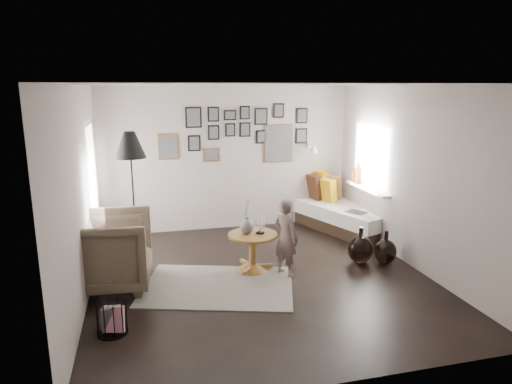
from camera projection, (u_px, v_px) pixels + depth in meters
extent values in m
plane|color=black|center=(261.00, 278.00, 6.30)|extent=(4.80, 4.80, 0.00)
plane|color=#A3978F|center=(228.00, 159.00, 8.27)|extent=(4.50, 0.00, 4.50)
plane|color=#A3978F|center=(337.00, 246.00, 3.74)|extent=(4.50, 0.00, 4.50)
plane|color=#A3978F|center=(81.00, 195.00, 5.47)|extent=(0.00, 4.80, 4.80)
plane|color=#A3978F|center=(413.00, 178.00, 6.54)|extent=(0.00, 4.80, 4.80)
plane|color=white|center=(262.00, 84.00, 5.71)|extent=(4.80, 4.80, 0.00)
plane|color=white|center=(93.00, 194.00, 6.66)|extent=(0.00, 2.14, 2.14)
plane|color=white|center=(93.00, 194.00, 6.66)|extent=(0.00, 1.88, 1.88)
plane|color=white|center=(93.00, 194.00, 6.66)|extent=(0.00, 1.93, 1.93)
plane|color=white|center=(372.00, 155.00, 7.64)|extent=(0.00, 1.30, 1.30)
plane|color=white|center=(372.00, 155.00, 7.64)|extent=(0.00, 1.14, 1.14)
cube|color=white|center=(367.00, 189.00, 7.75)|extent=(0.15, 1.32, 0.04)
cylinder|color=#8C4C14|center=(358.00, 176.00, 8.05)|extent=(0.10, 0.10, 0.28)
cylinder|color=#8C4C14|center=(354.00, 176.00, 8.21)|extent=(0.08, 0.08, 0.22)
cube|color=brown|center=(168.00, 147.00, 7.95)|extent=(0.35, 0.03, 0.45)
cube|color=black|center=(169.00, 147.00, 7.93)|extent=(0.30, 0.01, 0.40)
cube|color=black|center=(193.00, 117.00, 7.95)|extent=(0.28, 0.03, 0.36)
cube|color=black|center=(194.00, 118.00, 7.93)|extent=(0.23, 0.01, 0.31)
cube|color=black|center=(194.00, 143.00, 8.05)|extent=(0.22, 0.03, 0.28)
cube|color=black|center=(194.00, 143.00, 8.03)|extent=(0.17, 0.01, 0.23)
cube|color=black|center=(213.00, 114.00, 8.02)|extent=(0.20, 0.03, 0.26)
cube|color=black|center=(213.00, 114.00, 8.00)|extent=(0.15, 0.01, 0.21)
cube|color=black|center=(214.00, 132.00, 8.09)|extent=(0.20, 0.03, 0.26)
cube|color=black|center=(214.00, 133.00, 8.07)|extent=(0.15, 0.01, 0.21)
cube|color=black|center=(230.00, 115.00, 8.09)|extent=(0.22, 0.03, 0.18)
cube|color=black|center=(230.00, 115.00, 8.08)|extent=(0.17, 0.01, 0.13)
cube|color=black|center=(230.00, 130.00, 8.15)|extent=(0.18, 0.03, 0.24)
cube|color=black|center=(230.00, 130.00, 8.14)|extent=(0.13, 0.01, 0.19)
cube|color=black|center=(245.00, 113.00, 8.15)|extent=(0.18, 0.03, 0.24)
cube|color=black|center=(245.00, 113.00, 8.13)|extent=(0.13, 0.01, 0.19)
cube|color=black|center=(245.00, 130.00, 8.22)|extent=(0.20, 0.03, 0.26)
cube|color=black|center=(245.00, 130.00, 8.20)|extent=(0.15, 0.01, 0.21)
cube|color=black|center=(261.00, 116.00, 8.24)|extent=(0.24, 0.03, 0.30)
cube|color=black|center=(261.00, 116.00, 8.22)|extent=(0.19, 0.01, 0.25)
cube|color=black|center=(261.00, 137.00, 8.32)|extent=(0.18, 0.03, 0.24)
cube|color=black|center=(261.00, 137.00, 8.30)|extent=(0.13, 0.01, 0.19)
cube|color=brown|center=(278.00, 143.00, 8.43)|extent=(0.55, 0.03, 0.70)
cube|color=black|center=(278.00, 144.00, 8.41)|extent=(0.50, 0.01, 0.65)
cube|color=black|center=(279.00, 111.00, 8.29)|extent=(0.20, 0.03, 0.26)
cube|color=black|center=(279.00, 111.00, 8.28)|extent=(0.15, 0.01, 0.21)
cube|color=black|center=(302.00, 116.00, 8.42)|extent=(0.22, 0.03, 0.28)
cube|color=black|center=(302.00, 116.00, 8.41)|extent=(0.17, 0.01, 0.23)
cube|color=black|center=(301.00, 136.00, 8.51)|extent=(0.22, 0.03, 0.28)
cube|color=black|center=(302.00, 136.00, 8.49)|extent=(0.17, 0.01, 0.23)
cube|color=brown|center=(211.00, 155.00, 8.17)|extent=(0.30, 0.03, 0.24)
cube|color=black|center=(211.00, 155.00, 8.15)|extent=(0.25, 0.01, 0.19)
cube|color=white|center=(309.00, 145.00, 8.57)|extent=(0.06, 0.04, 0.10)
cylinder|color=white|center=(311.00, 145.00, 8.45)|extent=(0.02, 0.24, 0.02)
cone|color=white|center=(314.00, 149.00, 8.34)|extent=(0.18, 0.18, 0.14)
cube|color=beige|center=(218.00, 286.00, 6.02)|extent=(2.26, 1.87, 0.01)
cone|color=brown|center=(253.00, 267.00, 6.54)|extent=(0.52, 0.52, 0.10)
cylinder|color=brown|center=(253.00, 252.00, 6.49)|extent=(0.11, 0.11, 0.40)
cylinder|color=brown|center=(253.00, 235.00, 6.44)|extent=(0.70, 0.70, 0.04)
ellipsoid|color=black|center=(247.00, 226.00, 6.41)|extent=(0.20, 0.20, 0.22)
cylinder|color=black|center=(247.00, 218.00, 6.38)|extent=(0.06, 0.06, 0.04)
cylinder|color=black|center=(260.00, 233.00, 6.46)|extent=(0.12, 0.12, 0.02)
cube|color=black|center=(342.00, 223.00, 8.41)|extent=(1.47, 2.15, 0.23)
cube|color=silver|center=(342.00, 211.00, 8.35)|extent=(1.55, 2.22, 0.25)
cube|color=#CB8D0B|center=(327.00, 182.00, 9.04)|extent=(0.49, 0.63, 0.58)
cube|color=#391D12|center=(322.00, 185.00, 8.91)|extent=(0.35, 0.56, 0.52)
cube|color=brown|center=(338.00, 186.00, 8.82)|extent=(0.49, 0.53, 0.50)
cube|color=#CB8D0B|center=(331.00, 189.00, 8.64)|extent=(0.35, 0.52, 0.48)
cube|color=black|center=(356.00, 212.00, 7.80)|extent=(0.36, 0.39, 0.02)
imported|color=brown|center=(108.00, 251.00, 5.91)|extent=(1.17, 1.14, 0.99)
cube|color=silver|center=(109.00, 251.00, 5.96)|extent=(0.50, 0.51, 0.20)
cylinder|color=black|center=(137.00, 257.00, 7.03)|extent=(0.30, 0.30, 0.03)
cylinder|color=black|center=(134.00, 203.00, 6.84)|extent=(0.03, 0.03, 1.73)
cone|color=black|center=(130.00, 145.00, 6.64)|extent=(0.45, 0.45, 0.39)
cube|color=black|center=(112.00, 319.00, 4.84)|extent=(0.22, 0.14, 0.29)
cube|color=silver|center=(114.00, 319.00, 4.83)|extent=(0.22, 0.13, 0.29)
ellipsoid|color=black|center=(360.00, 249.00, 6.78)|extent=(0.37, 0.37, 0.43)
cylinder|color=black|center=(361.00, 232.00, 6.71)|extent=(0.06, 0.06, 0.13)
ellipsoid|color=black|center=(385.00, 252.00, 6.75)|extent=(0.33, 0.33, 0.38)
cylinder|color=black|center=(386.00, 235.00, 6.70)|extent=(0.06, 0.06, 0.13)
imported|color=#6B5654|center=(286.00, 237.00, 6.29)|extent=(0.43, 0.48, 1.09)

